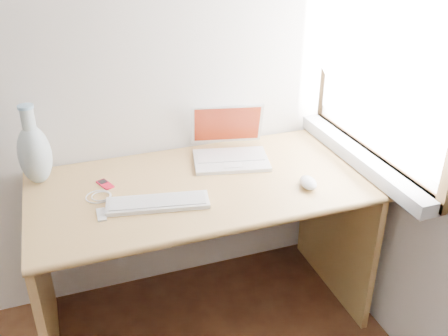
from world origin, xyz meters
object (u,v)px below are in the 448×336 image
object	(u,v)px
external_keyboard	(158,203)
vase	(34,152)
laptop	(228,148)
desk	(196,215)

from	to	relation	value
external_keyboard	vase	size ratio (longest dim) A/B	1.20
vase	external_keyboard	bearing A→B (deg)	-38.60
laptop	external_keyboard	distance (m)	0.50
laptop	vase	bearing A→B (deg)	-170.56
external_keyboard	desk	bearing A→B (deg)	54.40
external_keyboard	vase	bearing A→B (deg)	152.08
desk	laptop	world-z (taller)	laptop
laptop	vase	size ratio (longest dim) A/B	1.10
external_keyboard	vase	distance (m)	0.57
desk	external_keyboard	bearing A→B (deg)	-136.28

